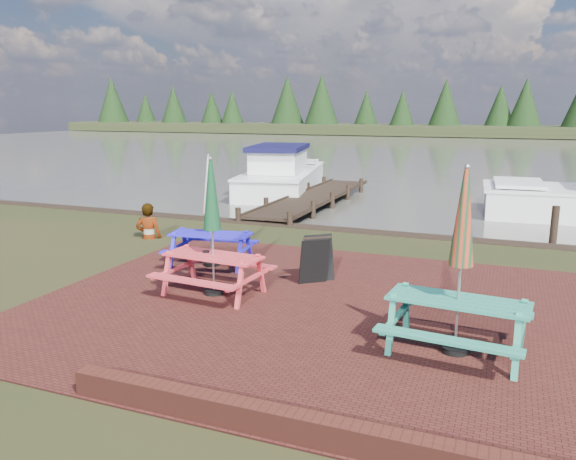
{
  "coord_description": "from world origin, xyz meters",
  "views": [
    {
      "loc": [
        2.88,
        -7.25,
        3.21
      ],
      "look_at": [
        -0.85,
        2.18,
        1.0
      ],
      "focal_mm": 35.0,
      "sensor_mm": 36.0,
      "label": 1
    }
  ],
  "objects_px": {
    "picnic_table_teal": "(459,291)",
    "jetty": "(313,198)",
    "picnic_table_blue": "(211,228)",
    "picnic_table_red": "(213,249)",
    "chalkboard": "(317,259)",
    "boat_jetty": "(282,177)",
    "person": "(147,204)"
  },
  "relations": [
    {
      "from": "picnic_table_teal",
      "to": "person",
      "type": "bearing_deg",
      "value": 157.08
    },
    {
      "from": "picnic_table_teal",
      "to": "person",
      "type": "distance_m",
      "value": 8.86
    },
    {
      "from": "chalkboard",
      "to": "person",
      "type": "relative_size",
      "value": 0.5
    },
    {
      "from": "picnic_table_red",
      "to": "chalkboard",
      "type": "distance_m",
      "value": 2.0
    },
    {
      "from": "picnic_table_teal",
      "to": "jetty",
      "type": "xyz_separation_m",
      "value": [
        -5.89,
        11.22,
        -0.76
      ]
    },
    {
      "from": "picnic_table_red",
      "to": "jetty",
      "type": "bearing_deg",
      "value": 104.43
    },
    {
      "from": "jetty",
      "to": "boat_jetty",
      "type": "height_order",
      "value": "boat_jetty"
    },
    {
      "from": "picnic_table_teal",
      "to": "jetty",
      "type": "distance_m",
      "value": 12.69
    },
    {
      "from": "picnic_table_teal",
      "to": "picnic_table_red",
      "type": "height_order",
      "value": "picnic_table_teal"
    },
    {
      "from": "picnic_table_red",
      "to": "boat_jetty",
      "type": "height_order",
      "value": "picnic_table_red"
    },
    {
      "from": "picnic_table_blue",
      "to": "picnic_table_red",
      "type": "bearing_deg",
      "value": -68.11
    },
    {
      "from": "chalkboard",
      "to": "picnic_table_teal",
      "type": "bearing_deg",
      "value": -78.59
    },
    {
      "from": "person",
      "to": "picnic_table_teal",
      "type": "bearing_deg",
      "value": 134.13
    },
    {
      "from": "boat_jetty",
      "to": "picnic_table_teal",
      "type": "bearing_deg",
      "value": -71.09
    },
    {
      "from": "picnic_table_teal",
      "to": "picnic_table_blue",
      "type": "distance_m",
      "value": 5.71
    },
    {
      "from": "picnic_table_teal",
      "to": "picnic_table_blue",
      "type": "xyz_separation_m",
      "value": [
        -5.11,
        2.54,
        -0.07
      ]
    },
    {
      "from": "chalkboard",
      "to": "boat_jetty",
      "type": "relative_size",
      "value": 0.11
    },
    {
      "from": "picnic_table_teal",
      "to": "chalkboard",
      "type": "distance_m",
      "value": 3.55
    },
    {
      "from": "picnic_table_red",
      "to": "boat_jetty",
      "type": "bearing_deg",
      "value": 112.04
    },
    {
      "from": "boat_jetty",
      "to": "jetty",
      "type": "bearing_deg",
      "value": -61.69
    },
    {
      "from": "chalkboard",
      "to": "jetty",
      "type": "distance_m",
      "value": 9.52
    },
    {
      "from": "picnic_table_blue",
      "to": "boat_jetty",
      "type": "distance_m",
      "value": 11.85
    },
    {
      "from": "picnic_table_teal",
      "to": "boat_jetty",
      "type": "height_order",
      "value": "picnic_table_teal"
    },
    {
      "from": "boat_jetty",
      "to": "person",
      "type": "relative_size",
      "value": 4.4
    },
    {
      "from": "picnic_table_blue",
      "to": "person",
      "type": "xyz_separation_m",
      "value": [
        -2.71,
        1.64,
        0.08
      ]
    },
    {
      "from": "picnic_table_blue",
      "to": "chalkboard",
      "type": "relative_size",
      "value": 2.6
    },
    {
      "from": "person",
      "to": "picnic_table_red",
      "type": "bearing_deg",
      "value": 120.68
    },
    {
      "from": "picnic_table_red",
      "to": "chalkboard",
      "type": "bearing_deg",
      "value": 46.99
    },
    {
      "from": "jetty",
      "to": "person",
      "type": "distance_m",
      "value": 7.33
    },
    {
      "from": "picnic_table_blue",
      "to": "jetty",
      "type": "distance_m",
      "value": 8.73
    },
    {
      "from": "chalkboard",
      "to": "jetty",
      "type": "xyz_separation_m",
      "value": [
        -3.18,
        8.96,
        -0.34
      ]
    },
    {
      "from": "picnic_table_teal",
      "to": "jetty",
      "type": "bearing_deg",
      "value": 122.94
    }
  ]
}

